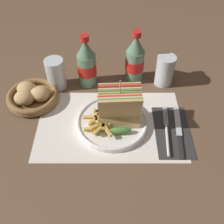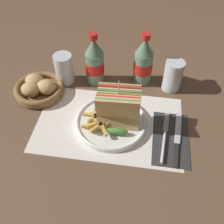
% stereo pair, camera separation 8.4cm
% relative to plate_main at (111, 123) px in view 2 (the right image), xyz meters
% --- Properties ---
extents(ground_plane, '(4.00, 4.00, 0.00)m').
position_rel_plate_main_xyz_m(ground_plane, '(-0.01, 0.00, -0.01)').
color(ground_plane, brown).
extents(placemat, '(0.47, 0.30, 0.00)m').
position_rel_plate_main_xyz_m(placemat, '(-0.01, 0.00, -0.01)').
color(placemat, silver).
rests_on(placemat, ground_plane).
extents(plate_main, '(0.23, 0.23, 0.02)m').
position_rel_plate_main_xyz_m(plate_main, '(0.00, 0.00, 0.00)').
color(plate_main, white).
rests_on(plate_main, ground_plane).
extents(club_sandwich, '(0.13, 0.10, 0.17)m').
position_rel_plate_main_xyz_m(club_sandwich, '(0.02, -0.00, 0.07)').
color(club_sandwich, tan).
rests_on(club_sandwich, plate_main).
extents(fries_pile, '(0.10, 0.11, 0.02)m').
position_rel_plate_main_xyz_m(fries_pile, '(-0.04, -0.01, 0.02)').
color(fries_pile, gold).
rests_on(fries_pile, plate_main).
extents(ketchup_blob, '(0.04, 0.03, 0.01)m').
position_rel_plate_main_xyz_m(ketchup_blob, '(-0.03, 0.03, 0.02)').
color(ketchup_blob, maroon).
rests_on(ketchup_blob, plate_main).
extents(napkin, '(0.11, 0.21, 0.00)m').
position_rel_plate_main_xyz_m(napkin, '(0.19, -0.03, -0.01)').
color(napkin, '#2D2D2D').
rests_on(napkin, ground_plane).
extents(fork, '(0.03, 0.20, 0.01)m').
position_rel_plate_main_xyz_m(fork, '(0.17, -0.05, -0.00)').
color(fork, silver).
rests_on(fork, napkin).
extents(knife, '(0.03, 0.21, 0.00)m').
position_rel_plate_main_xyz_m(knife, '(0.21, -0.03, -0.00)').
color(knife, black).
rests_on(knife, napkin).
extents(coke_bottle_near, '(0.07, 0.07, 0.20)m').
position_rel_plate_main_xyz_m(coke_bottle_near, '(-0.09, 0.21, 0.08)').
color(coke_bottle_near, slate).
rests_on(coke_bottle_near, ground_plane).
extents(coke_bottle_far, '(0.07, 0.07, 0.20)m').
position_rel_plate_main_xyz_m(coke_bottle_far, '(0.08, 0.23, 0.08)').
color(coke_bottle_far, slate).
rests_on(coke_bottle_far, ground_plane).
extents(glass_near, '(0.07, 0.07, 0.12)m').
position_rel_plate_main_xyz_m(glass_near, '(0.19, 0.21, 0.04)').
color(glass_near, silver).
rests_on(glass_near, ground_plane).
extents(glass_far, '(0.07, 0.07, 0.12)m').
position_rel_plate_main_xyz_m(glass_far, '(-0.20, 0.19, 0.04)').
color(glass_far, silver).
rests_on(glass_far, ground_plane).
extents(bread_basket, '(0.18, 0.18, 0.06)m').
position_rel_plate_main_xyz_m(bread_basket, '(-0.28, 0.11, 0.01)').
color(bread_basket, olive).
rests_on(bread_basket, ground_plane).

